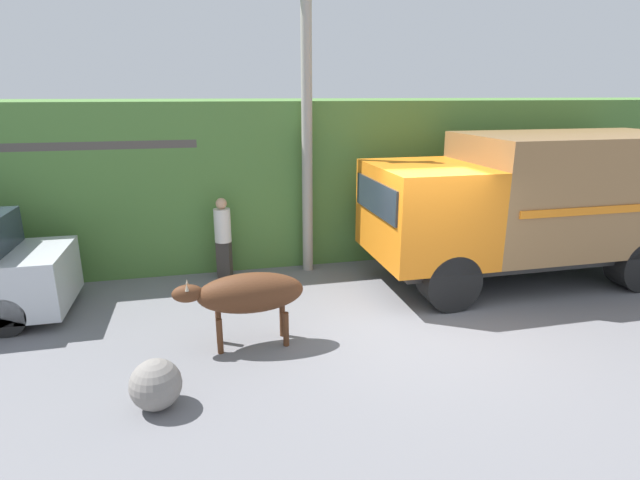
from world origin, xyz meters
TOP-DOWN VIEW (x-y plane):
  - ground_plane at (0.00, 0.00)m, footprint 60.00×60.00m
  - hillside_embankment at (0.00, 6.12)m, footprint 32.00×5.38m
  - building_backdrop at (-6.15, 4.78)m, footprint 5.31×2.70m
  - cargo_truck at (3.06, 1.51)m, footprint 6.51×2.51m
  - brown_cow at (-2.88, 0.00)m, footprint 1.95×0.61m
  - pedestrian_on_hill at (-3.09, 3.06)m, footprint 0.45×0.45m
  - utility_pole at (-1.28, 3.16)m, footprint 0.90×0.22m
  - roadside_rock at (-4.16, -1.35)m, footprint 0.64×0.64m

SIDE VIEW (x-z plane):
  - ground_plane at x=0.00m, z-range 0.00..0.00m
  - roadside_rock at x=-4.16m, z-range 0.00..0.64m
  - brown_cow at x=-2.88m, z-range 0.26..1.43m
  - pedestrian_on_hill at x=-3.09m, z-range 0.09..1.80m
  - building_backdrop at x=-6.15m, z-range 0.01..2.86m
  - cargo_truck at x=3.06m, z-range 0.18..3.16m
  - hillside_embankment at x=0.00m, z-range 0.00..3.58m
  - utility_pole at x=-1.28m, z-range 0.12..6.58m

